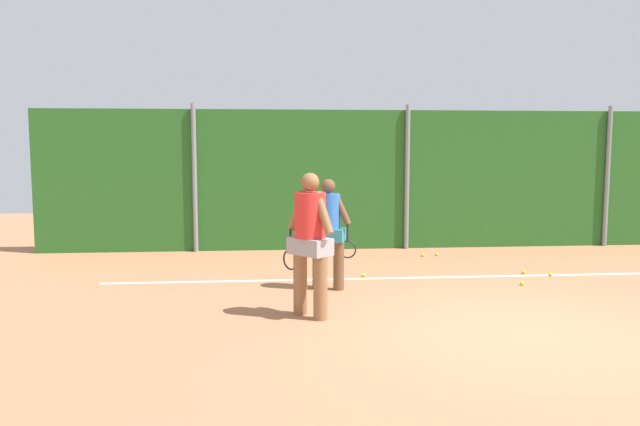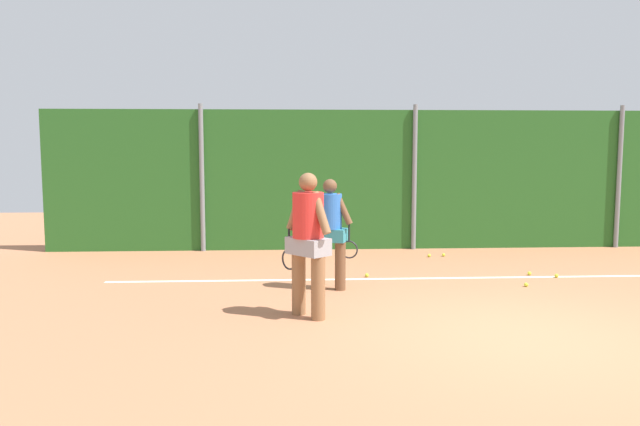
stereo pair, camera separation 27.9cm
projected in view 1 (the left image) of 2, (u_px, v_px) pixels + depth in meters
The scene contains 14 objects.
ground_plane at pixel (471, 296), 9.24m from camera, with size 25.13×25.13×0.00m, color #B2704C.
hedge_fence_backdrop at pixel (405, 180), 13.56m from camera, with size 15.82×0.25×3.02m, color #286023.
fence_post_left at pixel (195, 178), 12.98m from camera, with size 0.10×0.10×3.13m, color gray.
fence_post_center at pixel (407, 177), 13.38m from camera, with size 0.10×0.10×3.13m, color gray.
fence_post_right at pixel (607, 177), 13.78m from camera, with size 0.10×0.10×3.13m, color gray.
court_baseline_paint at pixel (446, 277), 10.55m from camera, with size 11.56×0.10×0.01m, color white.
player_foreground_near at pixel (310, 237), 7.98m from camera, with size 0.66×0.63×1.89m.
player_midcourt at pixel (328, 228), 9.57m from camera, with size 0.78×0.45×1.73m.
tennis_ball_0 at pixel (364, 275), 10.58m from camera, with size 0.07×0.07×0.07m, color #CCDB33.
tennis_ball_1 at pixel (550, 274), 10.65m from camera, with size 0.07×0.07×0.07m, color #CCDB33.
tennis_ball_2 at pixel (437, 254), 12.64m from camera, with size 0.07×0.07×0.07m, color #CCDB33.
tennis_ball_3 at pixel (522, 283), 9.94m from camera, with size 0.07×0.07×0.07m, color #CCDB33.
tennis_ball_4 at pixel (423, 255), 12.55m from camera, with size 0.07×0.07×0.07m, color #CCDB33.
tennis_ball_5 at pixel (524, 272), 10.84m from camera, with size 0.07×0.07×0.07m, color #CCDB33.
Camera 1 is at (-3.06, -6.94, 2.22)m, focal length 34.57 mm.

